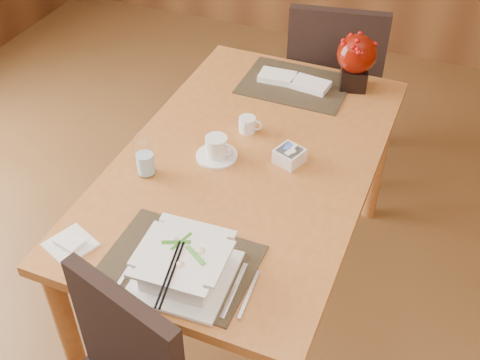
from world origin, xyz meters
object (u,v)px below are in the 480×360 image
at_px(water_glass, 145,156).
at_px(bread_plate, 70,245).
at_px(far_chair, 333,82).
at_px(dining_table, 247,179).
at_px(sugar_caddy, 289,156).
at_px(berry_decor, 356,59).
at_px(coffee_cup, 217,149).
at_px(soup_setting, 184,265).
at_px(creamer_jug, 247,124).

distance_m(water_glass, bread_plate, 0.41).
relative_size(water_glass, bread_plate, 1.19).
bearing_deg(far_chair, dining_table, 74.66).
bearing_deg(bread_plate, far_chair, 74.52).
distance_m(sugar_caddy, berry_decor, 0.60).
distance_m(coffee_cup, water_glass, 0.27).
bearing_deg(water_glass, bread_plate, -96.78).
bearing_deg(coffee_cup, far_chair, 78.96).
bearing_deg(soup_setting, coffee_cup, 101.38).
distance_m(coffee_cup, far_chair, 1.02).
relative_size(coffee_cup, water_glass, 0.98).
relative_size(dining_table, coffee_cup, 9.76).
height_order(coffee_cup, bread_plate, coffee_cup).
bearing_deg(soup_setting, water_glass, 128.43).
xyz_separation_m(coffee_cup, water_glass, (-0.19, -0.18, 0.04)).
bearing_deg(sugar_caddy, far_chair, 94.13).
height_order(dining_table, bread_plate, bread_plate).
bearing_deg(coffee_cup, berry_decor, 62.71).
relative_size(water_glass, berry_decor, 0.65).
height_order(water_glass, creamer_jug, water_glass).
xyz_separation_m(soup_setting, creamer_jug, (-0.10, 0.76, -0.03)).
height_order(dining_table, water_glass, water_glass).
distance_m(soup_setting, sugar_caddy, 0.65).
xyz_separation_m(berry_decor, bread_plate, (-0.58, -1.24, -0.13)).
bearing_deg(sugar_caddy, dining_table, -164.34).
distance_m(water_glass, far_chair, 1.25).
bearing_deg(soup_setting, berry_decor, 77.70).
xyz_separation_m(dining_table, sugar_caddy, (0.15, 0.04, 0.12)).
bearing_deg(dining_table, far_chair, 85.07).
bearing_deg(far_chair, sugar_caddy, 83.72).
distance_m(creamer_jug, berry_decor, 0.56).
height_order(coffee_cup, sugar_caddy, coffee_cup).
bearing_deg(water_glass, creamer_jug, 57.76).
bearing_deg(dining_table, creamer_jug, 112.30).
bearing_deg(creamer_jug, coffee_cup, -109.79).
xyz_separation_m(water_glass, far_chair, (0.38, 1.15, -0.27)).
relative_size(soup_setting, coffee_cup, 1.92).
relative_size(sugar_caddy, berry_decor, 0.38).
bearing_deg(sugar_caddy, soup_setting, -99.63).
xyz_separation_m(soup_setting, water_glass, (-0.34, 0.38, 0.02)).
bearing_deg(berry_decor, coffee_cup, -117.29).
bearing_deg(bread_plate, soup_setting, 2.78).
xyz_separation_m(creamer_jug, berry_decor, (0.30, 0.47, 0.11)).
height_order(water_glass, sugar_caddy, water_glass).
bearing_deg(soup_setting, sugar_caddy, 77.08).
height_order(coffee_cup, creamer_jug, coffee_cup).
distance_m(water_glass, sugar_caddy, 0.52).
distance_m(creamer_jug, far_chair, 0.82).
relative_size(coffee_cup, creamer_jug, 1.82).
height_order(soup_setting, bread_plate, soup_setting).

